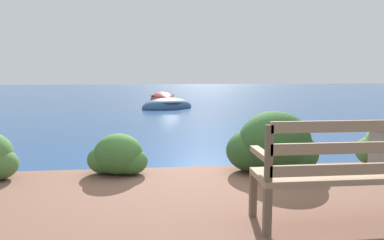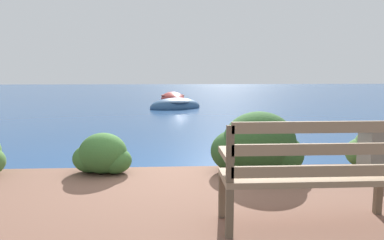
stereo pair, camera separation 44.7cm
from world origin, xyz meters
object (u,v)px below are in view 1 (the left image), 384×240
Objects in this scene: park_bench at (346,170)px; mooring_buoy at (166,103)px; rowboat_nearest at (167,107)px; rowboat_mid at (162,100)px.

mooring_buoy is at bearing 93.48° from park_bench.
park_bench is at bearing -86.28° from mooring_buoy.
park_bench is 14.70m from mooring_buoy.
rowboat_nearest is 6.00× the size of mooring_buoy.
rowboat_nearest is 3.87m from rowboat_mid.
rowboat_nearest is 2.11m from mooring_buoy.
rowboat_mid is 1.76m from mooring_buoy.
rowboat_nearest is at bearing -8.11° from rowboat_mid.
rowboat_nearest is at bearing 94.25° from park_bench.
rowboat_mid reaches higher than rowboat_nearest.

